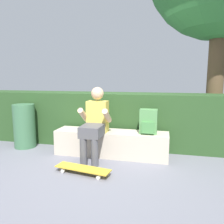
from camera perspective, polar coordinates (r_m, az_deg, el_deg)
ground_plane at (r=3.54m, az=-1.90°, el=-13.28°), size 24.00×24.00×0.00m
bench_main at (r=3.86m, az=-0.23°, el=-8.02°), size 1.93×0.44×0.43m
person_skater at (r=3.62m, az=-4.35°, el=-2.40°), size 0.49×0.62×1.18m
skateboard_near_person at (r=3.23m, az=-7.51°, el=-14.21°), size 0.82×0.33×0.09m
backpack_on_bench at (r=3.66m, az=9.31°, el=-2.52°), size 0.28×0.23×0.40m
hedge_row at (r=4.43m, az=1.04°, el=-1.78°), size 6.44×0.71×1.03m
trash_bin at (r=4.59m, az=-21.52°, el=-3.32°), size 0.40×0.40×0.83m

